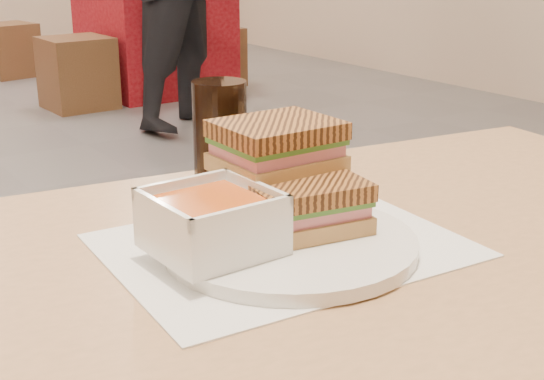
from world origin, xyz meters
TOP-DOWN VIEW (x-y plane):
  - main_table at (0.05, -2.04)m, footprint 1.28×0.86m
  - tray_liner at (0.03, -1.99)m, footprint 0.39×0.31m
  - plate at (0.03, -2.01)m, footprint 0.27×0.27m
  - soup_bowl at (-0.06, -1.99)m, footprint 0.12×0.12m
  - panini_lower at (0.05, -2.00)m, footprint 0.14×0.12m
  - panini_upper at (0.06, -1.94)m, footprint 0.13×0.11m
  - cola_glass at (0.06, -1.80)m, footprint 0.07×0.07m
  - bg_table_1 at (2.02, 2.43)m, footprint 0.92×0.92m
  - bg_chair_1l at (1.32, 2.18)m, footprint 0.43×0.43m
  - bg_chair_1r at (2.47, 2.40)m, footprint 0.39×0.39m
  - bg_chair_2r at (1.30, 3.66)m, footprint 0.45×0.45m

SIDE VIEW (x-z plane):
  - bg_chair_2r at x=1.30m, z-range 0.00..0.43m
  - bg_chair_1r at x=2.47m, z-range 0.00..0.43m
  - bg_chair_1l at x=1.32m, z-range 0.00..0.47m
  - bg_table_1 at x=2.02m, z-range 0.00..0.78m
  - main_table at x=0.05m, z-range 0.26..1.01m
  - tray_liner at x=0.03m, z-range 0.75..0.75m
  - plate at x=0.03m, z-range 0.75..0.77m
  - soup_bowl at x=-0.06m, z-range 0.76..0.83m
  - panini_lower at x=0.05m, z-range 0.77..0.82m
  - cola_glass at x=0.06m, z-range 0.75..0.90m
  - panini_upper at x=0.06m, z-range 0.82..0.88m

